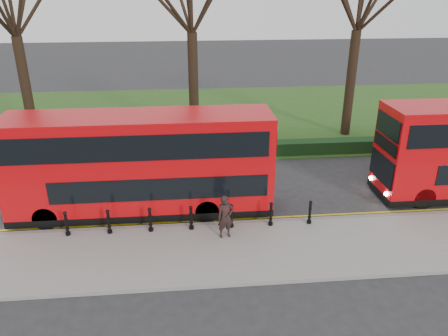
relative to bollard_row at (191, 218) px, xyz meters
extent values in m
plane|color=#28282B|center=(-1.48, 1.35, -0.65)|extent=(120.00, 120.00, 0.00)
cube|color=gray|center=(-1.48, -1.65, -0.58)|extent=(60.00, 4.00, 0.15)
cube|color=slate|center=(-1.48, 0.35, -0.58)|extent=(60.00, 0.25, 0.16)
cube|color=#2B4A18|center=(-1.48, 16.35, -0.62)|extent=(60.00, 18.00, 0.06)
cube|color=black|center=(-1.48, 8.15, -0.25)|extent=(60.00, 0.90, 0.80)
cube|color=yellow|center=(-1.48, 0.65, -0.64)|extent=(60.00, 0.10, 0.01)
cube|color=yellow|center=(-1.48, 0.85, -0.64)|extent=(60.00, 0.10, 0.01)
cylinder|color=black|center=(-9.48, 11.35, 2.63)|extent=(0.60, 0.60, 6.55)
cylinder|color=black|center=(0.52, 11.35, 2.68)|extent=(0.60, 0.60, 6.66)
cylinder|color=black|center=(10.52, 11.35, 2.69)|extent=(0.60, 0.60, 6.69)
cylinder|color=black|center=(-4.91, 0.00, 0.00)|extent=(0.15, 0.15, 1.00)
cylinder|color=black|center=(-3.27, 0.00, 0.00)|extent=(0.15, 0.15, 1.00)
cylinder|color=black|center=(-1.64, 0.00, 0.00)|extent=(0.15, 0.15, 1.00)
cylinder|color=black|center=(0.00, 0.00, 0.00)|extent=(0.15, 0.15, 1.00)
cylinder|color=black|center=(1.64, 0.00, 0.00)|extent=(0.15, 0.15, 1.00)
cylinder|color=black|center=(3.27, 0.00, 0.00)|extent=(0.15, 0.15, 1.00)
cylinder|color=black|center=(4.91, 0.00, 0.00)|extent=(0.15, 0.15, 1.00)
cube|color=red|center=(-2.03, 1.94, 1.75)|extent=(11.10, 2.52, 4.09)
cube|color=black|center=(-2.03, 1.94, -0.35)|extent=(11.12, 2.54, 0.30)
cube|color=black|center=(-1.22, 0.67, 1.01)|extent=(8.88, 0.04, 0.96)
cube|color=black|center=(-2.03, 0.67, 2.83)|extent=(10.49, 0.04, 1.06)
cube|color=black|center=(-7.60, 1.94, 2.07)|extent=(0.06, 2.22, 0.55)
cylinder|color=black|center=(-5.97, 0.83, -0.15)|extent=(1.01, 0.30, 1.01)
cylinder|color=black|center=(-5.97, 3.05, -0.15)|extent=(1.01, 0.30, 1.01)
cylinder|color=black|center=(0.69, 0.83, -0.15)|extent=(1.01, 0.30, 1.01)
cylinder|color=black|center=(0.69, 3.05, -0.15)|extent=(1.01, 0.30, 1.01)
cube|color=black|center=(8.83, 2.20, 2.06)|extent=(0.06, 2.21, 0.55)
cylinder|color=black|center=(10.46, 1.10, -0.15)|extent=(1.01, 0.30, 1.01)
cylinder|color=black|center=(10.46, 3.31, -0.15)|extent=(1.01, 0.30, 1.01)
imported|color=black|center=(1.33, -0.69, 0.38)|extent=(0.72, 0.55, 1.76)
camera|label=1|loc=(-0.12, -15.44, 8.85)|focal=35.00mm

